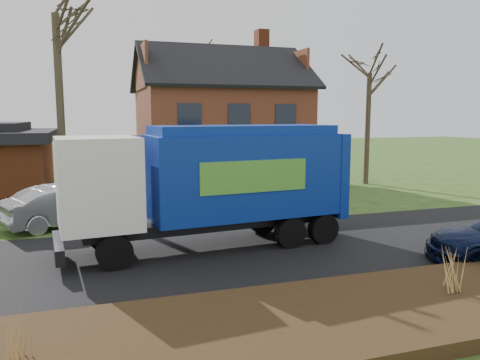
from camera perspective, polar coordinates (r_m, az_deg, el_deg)
name	(u,v)px	position (r m, az deg, el deg)	size (l,w,h in m)	color
ground	(280,248)	(14.61, 4.86, -8.26)	(120.00, 120.00, 0.00)	#274818
road	(280,248)	(14.61, 4.86, -8.22)	(80.00, 7.00, 0.02)	black
mulch_verge	(382,311)	(10.17, 16.96, -15.08)	(80.00, 3.50, 0.30)	black
main_house	(212,116)	(27.72, -3.47, 7.84)	(12.95, 8.95, 9.26)	beige
garbage_truck	(215,178)	(14.23, -3.05, 0.23)	(8.94, 3.14, 3.75)	black
silver_sedan	(69,205)	(18.38, -20.15, -2.91)	(1.62, 4.64, 1.53)	#9E9FA5
tree_front_east	(370,54)	(28.83, 15.61, 14.54)	(3.33, 3.33, 9.26)	#433628
tree_back	(190,57)	(37.24, -6.10, 14.73)	(3.22, 3.22, 10.20)	#453C29
grass_clump_west	(15,337)	(8.27, -25.71, -16.88)	(0.31, 0.25, 0.81)	#B2854E
grass_clump_mid	(451,267)	(11.16, 24.37, -9.61)	(0.38, 0.32, 1.08)	tan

